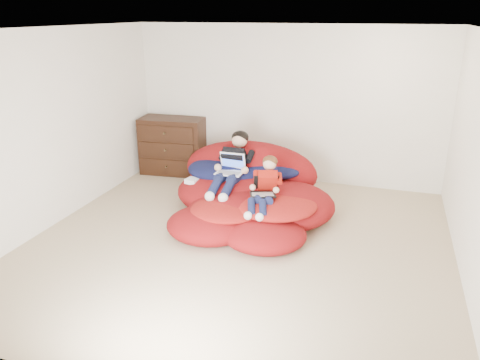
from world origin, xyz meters
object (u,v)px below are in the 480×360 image
(beanbag_pile, at_px, (248,193))
(younger_boy, at_px, (265,185))
(older_boy, at_px, (233,162))
(dresser, at_px, (173,146))
(laptop_white, at_px, (231,167))
(laptop_black, at_px, (264,189))

(beanbag_pile, bearing_deg, younger_boy, -50.60)
(beanbag_pile, relative_size, older_boy, 2.02)
(dresser, height_order, older_boy, older_boy)
(dresser, relative_size, older_boy, 0.94)
(beanbag_pile, height_order, younger_boy, younger_boy)
(dresser, distance_m, laptop_white, 1.95)
(dresser, bearing_deg, younger_boy, -38.39)
(laptop_white, xyz_separation_m, laptop_black, (0.60, -0.44, -0.09))
(dresser, bearing_deg, beanbag_pile, -35.26)
(beanbag_pile, bearing_deg, laptop_white, -173.82)
(dresser, distance_m, laptop_black, 2.68)
(younger_boy, bearing_deg, beanbag_pile, 129.40)
(laptop_black, bearing_deg, laptop_white, 143.83)
(beanbag_pile, xyz_separation_m, older_boy, (-0.25, 0.07, 0.40))
(laptop_black, bearing_deg, dresser, 140.94)
(laptop_white, bearing_deg, laptop_black, -36.17)
(beanbag_pile, relative_size, laptop_black, 5.75)
(dresser, height_order, younger_boy, dresser)
(older_boy, distance_m, laptop_black, 0.81)
(younger_boy, bearing_deg, dresser, 141.61)
(younger_boy, xyz_separation_m, laptop_white, (-0.60, 0.40, 0.05))
(beanbag_pile, height_order, older_boy, older_boy)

